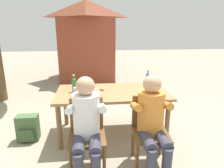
% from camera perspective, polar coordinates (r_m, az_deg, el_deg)
% --- Properties ---
extents(ground_plane, '(24.00, 24.00, 0.00)m').
position_cam_1_polar(ground_plane, '(3.48, 0.00, -13.62)').
color(ground_plane, gray).
extents(dining_table, '(1.75, 0.93, 0.73)m').
position_cam_1_polar(dining_table, '(3.21, 0.00, -3.49)').
color(dining_table, '#A37547').
rests_on(dining_table, ground_plane).
extents(chair_near_right, '(0.47, 0.47, 0.87)m').
position_cam_1_polar(chair_near_right, '(2.66, 10.59, -11.90)').
color(chair_near_right, brown).
rests_on(chair_near_right, ground_plane).
extents(chair_near_left, '(0.44, 0.44, 0.87)m').
position_cam_1_polar(chair_near_left, '(2.56, -7.13, -12.90)').
color(chair_near_left, brown).
rests_on(chair_near_left, ground_plane).
extents(person_in_white_shirt, '(0.47, 0.61, 1.18)m').
position_cam_1_polar(person_in_white_shirt, '(2.49, 11.37, -9.66)').
color(person_in_white_shirt, orange).
rests_on(person_in_white_shirt, ground_plane).
extents(person_in_plaid_shirt, '(0.47, 0.61, 1.18)m').
position_cam_1_polar(person_in_plaid_shirt, '(2.38, -7.29, -10.65)').
color(person_in_plaid_shirt, white).
rests_on(person_in_plaid_shirt, ground_plane).
extents(bottle_amber, '(0.06, 0.06, 0.31)m').
position_cam_1_polar(bottle_amber, '(2.87, 11.13, -1.60)').
color(bottle_amber, '#996019').
rests_on(bottle_amber, dining_table).
extents(bottle_green, '(0.06, 0.06, 0.28)m').
position_cam_1_polar(bottle_green, '(3.18, -10.77, -0.10)').
color(bottle_green, '#287A38').
rests_on(bottle_green, dining_table).
extents(bottle_blue, '(0.06, 0.06, 0.29)m').
position_cam_1_polar(bottle_blue, '(3.47, 10.09, 1.38)').
color(bottle_blue, '#2D56A3').
rests_on(bottle_blue, dining_table).
extents(cup_white, '(0.07, 0.07, 0.11)m').
position_cam_1_polar(cup_white, '(2.80, -10.11, -3.69)').
color(cup_white, white).
rests_on(cup_white, dining_table).
extents(cup_terracotta, '(0.08, 0.08, 0.10)m').
position_cam_1_polar(cup_terracotta, '(3.08, -7.89, -1.91)').
color(cup_terracotta, '#BC6B47').
rests_on(cup_terracotta, dining_table).
extents(cup_glass, '(0.07, 0.07, 0.10)m').
position_cam_1_polar(cup_glass, '(3.66, 11.75, 0.80)').
color(cup_glass, silver).
rests_on(cup_glass, dining_table).
extents(cup_steel, '(0.08, 0.08, 0.12)m').
position_cam_1_polar(cup_steel, '(3.03, -10.31, -2.09)').
color(cup_steel, '#B2B7BC').
rests_on(cup_steel, dining_table).
extents(table_knife, '(0.20, 0.17, 0.01)m').
position_cam_1_polar(table_knife, '(3.26, -3.84, -1.57)').
color(table_knife, silver).
rests_on(table_knife, dining_table).
extents(backpack_by_near_side, '(0.32, 0.24, 0.41)m').
position_cam_1_polar(backpack_by_near_side, '(3.45, -22.85, -11.55)').
color(backpack_by_near_side, '#47663D').
rests_on(backpack_by_near_side, ground_plane).
extents(brick_kiosk, '(1.97, 1.96, 2.55)m').
position_cam_1_polar(brick_kiosk, '(6.88, -7.16, 12.77)').
color(brick_kiosk, brown).
rests_on(brick_kiosk, ground_plane).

